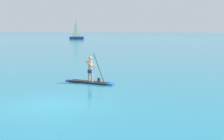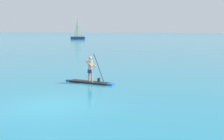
% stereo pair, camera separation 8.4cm
% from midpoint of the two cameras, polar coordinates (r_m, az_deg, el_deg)
% --- Properties ---
extents(ground, '(440.00, 440.00, 0.00)m').
position_cam_midpoint_polar(ground, '(12.82, -11.55, -6.67)').
color(ground, teal).
extents(paddleboarder_mid_center, '(3.22, 0.98, 1.78)m').
position_cam_midpoint_polar(paddleboarder_mid_center, '(17.54, -4.11, -1.37)').
color(paddleboarder_mid_center, black).
rests_on(paddleboarder_mid_center, ground).
extents(sailboat_left_horizon, '(4.44, 1.79, 6.71)m').
position_cam_midpoint_polar(sailboat_left_horizon, '(89.84, -6.58, 6.55)').
color(sailboat_left_horizon, navy).
rests_on(sailboat_left_horizon, ground).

